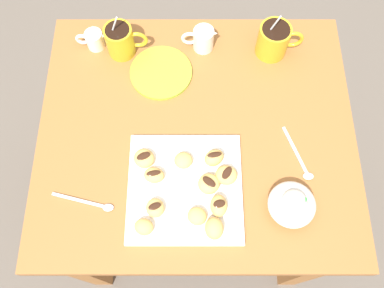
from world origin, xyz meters
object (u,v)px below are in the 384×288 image
coffee_mug_mustard_right (274,40)px  beignet_0 (214,158)px  ice_cream_bowl (292,204)px  beignet_7 (154,175)px  cream_pitcher_white (203,38)px  beignet_1 (226,175)px  pastry_plate_square (185,188)px  beignet_6 (198,216)px  dining_table (196,151)px  beignet_2 (209,184)px  beignet_8 (183,160)px  beignet_4 (144,227)px  beignet_5 (144,158)px  saucer_lime_left (161,73)px  beignet_3 (214,228)px  chocolate_sauce_pitcher (94,39)px  beignet_10 (219,206)px  beignet_9 (155,208)px  coffee_mug_mustard_left (120,40)px

coffee_mug_mustard_right → beignet_0: bearing=-116.7°
ice_cream_bowl → beignet_7: size_ratio=2.28×
cream_pitcher_white → beignet_1: size_ratio=1.87×
pastry_plate_square → beignet_6: beignet_6 is taller
dining_table → beignet_2: size_ratio=15.73×
beignet_1 → beignet_8: 0.12m
coffee_mug_mustard_right → beignet_6: size_ratio=3.19×
beignet_4 → beignet_5: (-0.01, 0.18, 0.00)m
saucer_lime_left → beignet_3: (0.14, -0.46, 0.03)m
chocolate_sauce_pitcher → beignet_2: (0.33, -0.44, 0.00)m
ice_cream_bowl → beignet_10: ice_cream_bowl is taller
beignet_2 → beignet_1: bearing=27.3°
beignet_5 → pastry_plate_square: bearing=-34.7°
beignet_2 → beignet_10: size_ratio=0.99×
beignet_2 → beignet_6: (-0.03, -0.08, -0.00)m
chocolate_sauce_pitcher → beignet_3: 0.65m
beignet_5 → beignet_6: beignet_5 is taller
beignet_0 → beignet_3: 0.18m
beignet_4 → beignet_7: size_ratio=0.91×
ice_cream_bowl → beignet_9: bearing=-178.7°
coffee_mug_mustard_right → beignet_5: bearing=-135.2°
beignet_1 → beignet_9: same height
pastry_plate_square → beignet_4: (-0.10, -0.10, 0.02)m
ice_cream_bowl → saucer_lime_left: size_ratio=0.66×
coffee_mug_mustard_left → beignet_4: size_ratio=3.15×
dining_table → beignet_2: 0.25m
beignet_0 → beignet_4: (-0.17, -0.18, -0.01)m
ice_cream_bowl → beignet_0: 0.22m
beignet_0 → beignet_10: (0.01, -0.12, -0.00)m
saucer_lime_left → cream_pitcher_white: bearing=37.9°
coffee_mug_mustard_right → beignet_8: coffee_mug_mustard_right is taller
dining_table → beignet_0: (0.04, -0.10, 0.19)m
saucer_lime_left → beignet_10: beignet_10 is taller
ice_cream_bowl → beignet_5: 0.39m
beignet_3 → beignet_9: size_ratio=1.11×
beignet_0 → beignet_2: 0.07m
ice_cream_bowl → coffee_mug_mustard_left: bearing=133.3°
pastry_plate_square → cream_pitcher_white: 0.45m
cream_pitcher_white → beignet_2: (0.01, -0.44, -0.01)m
ice_cream_bowl → beignet_10: (-0.18, -0.00, -0.00)m
chocolate_sauce_pitcher → beignet_8: 0.46m
saucer_lime_left → beignet_2: bearing=-69.1°
chocolate_sauce_pitcher → beignet_9: bearing=-68.6°
beignet_4 → beignet_7: bearing=81.4°
beignet_0 → beignet_8: bearing=-176.4°
chocolate_sauce_pitcher → beignet_9: chocolate_sauce_pitcher is taller
dining_table → pastry_plate_square: size_ratio=2.98×
beignet_7 → beignet_9: (0.01, -0.08, -0.00)m
dining_table → beignet_8: beignet_8 is taller
beignet_6 → beignet_10: size_ratio=0.86×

